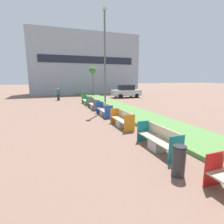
{
  "coord_description": "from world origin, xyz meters",
  "views": [
    {
      "loc": [
        -3.08,
        2.33,
        2.83
      ],
      "look_at": [
        0.9,
        13.1,
        0.6
      ],
      "focal_mm": 28.0,
      "sensor_mm": 36.0,
      "label": 1
    }
  ],
  "objects_px": {
    "bench_grey_frame": "(94,105)",
    "bench_green_frame": "(87,101)",
    "litter_bin": "(179,161)",
    "bench_orange_frame": "(122,121)",
    "bench_blue_frame": "(104,111)",
    "parked_car_distant": "(126,91)",
    "bench_teal_frame": "(158,141)",
    "sapling_tree_far": "(93,71)",
    "pedestrian_walking": "(58,94)",
    "street_lamp_post": "(105,57)"
  },
  "relations": [
    {
      "from": "bench_orange_frame",
      "to": "litter_bin",
      "type": "height_order",
      "value": "bench_orange_frame"
    },
    {
      "from": "bench_teal_frame",
      "to": "bench_green_frame",
      "type": "distance_m",
      "value": 13.29
    },
    {
      "from": "bench_orange_frame",
      "to": "sapling_tree_far",
      "type": "distance_m",
      "value": 17.18
    },
    {
      "from": "bench_blue_frame",
      "to": "litter_bin",
      "type": "height_order",
      "value": "bench_blue_frame"
    },
    {
      "from": "parked_car_distant",
      "to": "street_lamp_post",
      "type": "bearing_deg",
      "value": -120.37
    },
    {
      "from": "street_lamp_post",
      "to": "pedestrian_walking",
      "type": "xyz_separation_m",
      "value": [
        -3.34,
        9.28,
        -3.7
      ]
    },
    {
      "from": "bench_blue_frame",
      "to": "bench_grey_frame",
      "type": "height_order",
      "value": "same"
    },
    {
      "from": "bench_blue_frame",
      "to": "parked_car_distant",
      "type": "bearing_deg",
      "value": 57.75
    },
    {
      "from": "bench_green_frame",
      "to": "sapling_tree_far",
      "type": "relative_size",
      "value": 0.55
    },
    {
      "from": "parked_car_distant",
      "to": "pedestrian_walking",
      "type": "bearing_deg",
      "value": -176.27
    },
    {
      "from": "bench_grey_frame",
      "to": "bench_green_frame",
      "type": "bearing_deg",
      "value": 89.92
    },
    {
      "from": "bench_teal_frame",
      "to": "street_lamp_post",
      "type": "height_order",
      "value": "street_lamp_post"
    },
    {
      "from": "bench_teal_frame",
      "to": "pedestrian_walking",
      "type": "bearing_deg",
      "value": 98.64
    },
    {
      "from": "sapling_tree_far",
      "to": "bench_blue_frame",
      "type": "bearing_deg",
      "value": -100.59
    },
    {
      "from": "bench_blue_frame",
      "to": "parked_car_distant",
      "type": "relative_size",
      "value": 0.53
    },
    {
      "from": "litter_bin",
      "to": "sapling_tree_far",
      "type": "bearing_deg",
      "value": 82.16
    },
    {
      "from": "bench_teal_frame",
      "to": "street_lamp_post",
      "type": "bearing_deg",
      "value": 85.97
    },
    {
      "from": "bench_grey_frame",
      "to": "litter_bin",
      "type": "bearing_deg",
      "value": -92.67
    },
    {
      "from": "bench_grey_frame",
      "to": "bench_green_frame",
      "type": "relative_size",
      "value": 0.86
    },
    {
      "from": "bench_green_frame",
      "to": "street_lamp_post",
      "type": "bearing_deg",
      "value": -82.51
    },
    {
      "from": "bench_blue_frame",
      "to": "sapling_tree_far",
      "type": "height_order",
      "value": "sapling_tree_far"
    },
    {
      "from": "street_lamp_post",
      "to": "pedestrian_walking",
      "type": "bearing_deg",
      "value": 109.77
    },
    {
      "from": "bench_green_frame",
      "to": "pedestrian_walking",
      "type": "height_order",
      "value": "pedestrian_walking"
    },
    {
      "from": "bench_teal_frame",
      "to": "bench_orange_frame",
      "type": "xyz_separation_m",
      "value": [
        -0.0,
        3.6,
        -0.0
      ]
    },
    {
      "from": "litter_bin",
      "to": "pedestrian_walking",
      "type": "distance_m",
      "value": 19.88
    },
    {
      "from": "bench_teal_frame",
      "to": "bench_orange_frame",
      "type": "distance_m",
      "value": 3.6
    },
    {
      "from": "bench_teal_frame",
      "to": "street_lamp_post",
      "type": "distance_m",
      "value": 9.62
    },
    {
      "from": "bench_grey_frame",
      "to": "bench_green_frame",
      "type": "height_order",
      "value": "same"
    },
    {
      "from": "sapling_tree_far",
      "to": "bench_grey_frame",
      "type": "bearing_deg",
      "value": -103.81
    },
    {
      "from": "bench_green_frame",
      "to": "pedestrian_walking",
      "type": "xyz_separation_m",
      "value": [
        -2.73,
        4.66,
        0.43
      ]
    },
    {
      "from": "bench_teal_frame",
      "to": "litter_bin",
      "type": "height_order",
      "value": "bench_teal_frame"
    },
    {
      "from": "bench_green_frame",
      "to": "sapling_tree_far",
      "type": "xyz_separation_m",
      "value": [
        2.47,
        6.94,
        3.52
      ]
    },
    {
      "from": "bench_grey_frame",
      "to": "street_lamp_post",
      "type": "bearing_deg",
      "value": -67.62
    },
    {
      "from": "bench_green_frame",
      "to": "bench_teal_frame",
      "type": "bearing_deg",
      "value": -90.01
    },
    {
      "from": "sapling_tree_far",
      "to": "parked_car_distant",
      "type": "height_order",
      "value": "sapling_tree_far"
    },
    {
      "from": "street_lamp_post",
      "to": "bench_teal_frame",
      "type": "bearing_deg",
      "value": -94.03
    },
    {
      "from": "bench_green_frame",
      "to": "bench_orange_frame",
      "type": "bearing_deg",
      "value": -90.02
    },
    {
      "from": "bench_teal_frame",
      "to": "bench_green_frame",
      "type": "xyz_separation_m",
      "value": [
        0.0,
        13.29,
        0.01
      ]
    },
    {
      "from": "bench_blue_frame",
      "to": "parked_car_distant",
      "type": "xyz_separation_m",
      "value": [
        6.91,
        10.95,
        0.54
      ]
    },
    {
      "from": "litter_bin",
      "to": "pedestrian_walking",
      "type": "xyz_separation_m",
      "value": [
        -2.17,
        19.76,
        0.35
      ]
    },
    {
      "from": "bench_teal_frame",
      "to": "parked_car_distant",
      "type": "xyz_separation_m",
      "value": [
        6.91,
        17.93,
        0.54
      ]
    },
    {
      "from": "bench_blue_frame",
      "to": "bench_grey_frame",
      "type": "distance_m",
      "value": 3.16
    },
    {
      "from": "bench_teal_frame",
      "to": "bench_green_frame",
      "type": "bearing_deg",
      "value": 89.99
    },
    {
      "from": "bench_orange_frame",
      "to": "bench_green_frame",
      "type": "height_order",
      "value": "same"
    },
    {
      "from": "litter_bin",
      "to": "bench_orange_frame",
      "type": "bearing_deg",
      "value": 84.09
    },
    {
      "from": "bench_grey_frame",
      "to": "sapling_tree_far",
      "type": "relative_size",
      "value": 0.47
    },
    {
      "from": "pedestrian_walking",
      "to": "parked_car_distant",
      "type": "xyz_separation_m",
      "value": [
        9.63,
        -0.02,
        0.1
      ]
    },
    {
      "from": "bench_orange_frame",
      "to": "street_lamp_post",
      "type": "relative_size",
      "value": 0.26
    },
    {
      "from": "pedestrian_walking",
      "to": "bench_blue_frame",
      "type": "bearing_deg",
      "value": -76.03
    },
    {
      "from": "bench_blue_frame",
      "to": "parked_car_distant",
      "type": "height_order",
      "value": "parked_car_distant"
    }
  ]
}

